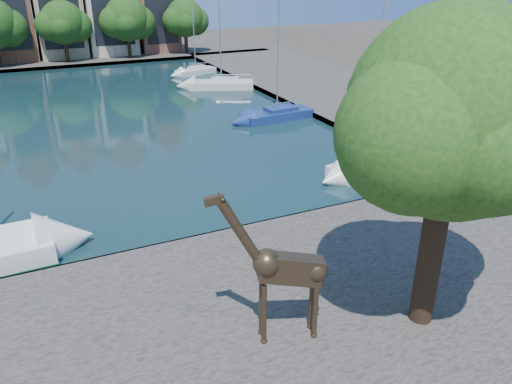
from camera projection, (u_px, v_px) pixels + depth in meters
The scene contains 15 objects.
ground at pixel (149, 255), 22.36m from camera, with size 160.00×160.00×0.00m, color #38332B.
water_basin at pixel (79, 119), 42.14m from camera, with size 38.00×50.00×0.08m, color black.
near_quay at pixel (200, 350), 16.48m from camera, with size 50.00×14.00×0.50m, color #544E49.
far_quay at pixel (49, 58), 68.45m from camera, with size 60.00×16.00×0.50m, color #544E49.
right_quay at pixel (330, 88), 51.67m from camera, with size 14.00×52.00×0.50m, color #544E49.
plane_tree at pixel (456, 121), 14.68m from camera, with size 8.32×6.40×10.62m.
townhouse_east_end at pixel (152, 2), 71.37m from camera, with size 5.44×9.18×14.43m.
far_tree_mid_east at pixel (63, 24), 62.69m from camera, with size 7.02×5.40×7.52m.
far_tree_east at pixel (127, 20), 65.73m from camera, with size 7.54×5.80×7.84m.
far_tree_far_east at pixel (185, 19), 68.87m from camera, with size 6.76×5.20×7.36m.
giraffe_statue at pixel (282, 269), 15.68m from camera, with size 3.72×1.37×5.37m.
sailboat_right_a at pixel (369, 162), 31.16m from camera, with size 6.09×3.32×11.61m.
sailboat_right_b at pixel (277, 112), 41.58m from camera, with size 6.20×2.58×12.41m.
sailboat_right_c at pixel (221, 83), 52.06m from camera, with size 6.96×4.68×11.72m.
sailboat_right_d at pixel (196, 70), 59.00m from camera, with size 5.12×2.94×7.51m.
Camera 1 is at (-3.75, -19.41, 11.84)m, focal length 35.00 mm.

